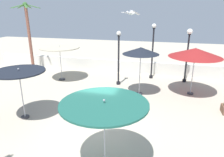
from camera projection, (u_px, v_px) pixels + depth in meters
The scene contains 13 objects.
ground_plane at pixel (94, 131), 9.28m from camera, with size 56.00×56.00×0.00m, color #B2A893.
boundary_wall at pixel (130, 67), 17.75m from camera, with size 25.20×0.30×1.01m, color silver.
patio_umbrella_0 at pixel (60, 49), 15.31m from camera, with size 2.89×2.89×2.64m.
patio_umbrella_1 at pixel (195, 53), 12.51m from camera, with size 3.16×3.16×2.98m.
patio_umbrella_3 at pixel (104, 107), 6.53m from camera, with size 2.81×2.81×2.49m.
patio_umbrella_4 at pixel (19, 73), 9.70m from camera, with size 2.40×2.40×2.55m.
patio_umbrella_5 at pixel (141, 51), 12.41m from camera, with size 2.20×2.20×3.05m.
palm_tree_1 at pixel (28, 28), 17.54m from camera, with size 2.39×2.39×5.70m.
lamp_post_0 at pixel (119, 56), 14.41m from camera, with size 0.31×0.31×3.77m.
lamp_post_1 at pixel (188, 49), 14.82m from camera, with size 0.39×0.39×3.87m.
lamp_post_3 at pixel (153, 48), 15.72m from camera, with size 0.32×0.32×4.15m.
lounge_chair_0 at pixel (94, 102), 11.25m from camera, with size 1.89×1.43×0.83m.
seagull_0 at pixel (131, 13), 8.30m from camera, with size 0.56×1.32×0.19m.
Camera 1 is at (2.81, -7.62, 5.12)m, focal length 33.57 mm.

